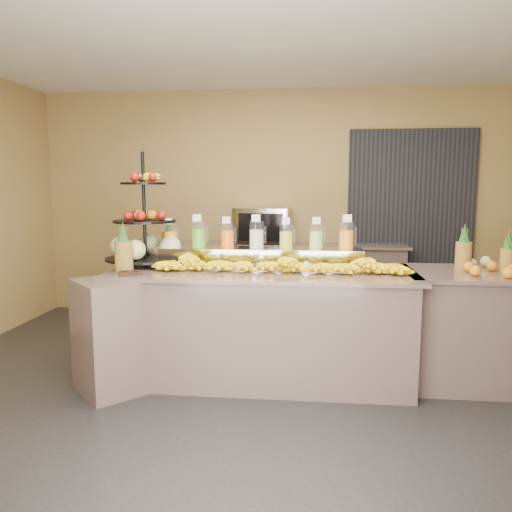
% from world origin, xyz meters
% --- Properties ---
extents(ground, '(6.00, 6.00, 0.00)m').
position_xyz_m(ground, '(0.00, 0.00, 0.00)').
color(ground, black).
rests_on(ground, ground).
extents(room_envelope, '(6.04, 5.02, 2.82)m').
position_xyz_m(room_envelope, '(0.19, 0.79, 1.88)').
color(room_envelope, olive).
rests_on(room_envelope, ground).
extents(buffet_counter, '(2.75, 1.25, 0.93)m').
position_xyz_m(buffet_counter, '(-0.12, 0.26, 0.47)').
color(buffet_counter, gray).
rests_on(buffet_counter, ground).
extents(right_counter, '(1.08, 0.88, 0.93)m').
position_xyz_m(right_counter, '(1.70, 0.40, 0.47)').
color(right_counter, gray).
rests_on(right_counter, ground).
extents(back_ledge, '(3.10, 0.55, 0.93)m').
position_xyz_m(back_ledge, '(0.00, 2.25, 0.47)').
color(back_ledge, gray).
rests_on(back_ledge, ground).
extents(pitcher_tray, '(1.85, 0.30, 0.15)m').
position_xyz_m(pitcher_tray, '(-0.08, 0.58, 1.01)').
color(pitcher_tray, gray).
rests_on(pitcher_tray, buffet_counter).
extents(juice_pitcher_orange_a, '(0.11, 0.12, 0.27)m').
position_xyz_m(juice_pitcher_orange_a, '(-0.86, 0.58, 1.17)').
color(juice_pitcher_orange_a, silver).
rests_on(juice_pitcher_orange_a, pitcher_tray).
extents(juice_pitcher_green, '(0.13, 0.13, 0.31)m').
position_xyz_m(juice_pitcher_green, '(-0.60, 0.58, 1.18)').
color(juice_pitcher_green, silver).
rests_on(juice_pitcher_green, pitcher_tray).
extents(juice_pitcher_orange_b, '(0.12, 0.12, 0.29)m').
position_xyz_m(juice_pitcher_orange_b, '(-0.34, 0.58, 1.18)').
color(juice_pitcher_orange_b, silver).
rests_on(juice_pitcher_orange_b, pitcher_tray).
extents(juice_pitcher_milk, '(0.13, 0.13, 0.31)m').
position_xyz_m(juice_pitcher_milk, '(-0.08, 0.58, 1.18)').
color(juice_pitcher_milk, silver).
rests_on(juice_pitcher_milk, pitcher_tray).
extents(juice_pitcher_lemon, '(0.12, 0.12, 0.28)m').
position_xyz_m(juice_pitcher_lemon, '(0.18, 0.58, 1.18)').
color(juice_pitcher_lemon, silver).
rests_on(juice_pitcher_lemon, pitcher_tray).
extents(juice_pitcher_lime, '(0.12, 0.12, 0.29)m').
position_xyz_m(juice_pitcher_lime, '(0.44, 0.58, 1.18)').
color(juice_pitcher_lime, silver).
rests_on(juice_pitcher_lime, pitcher_tray).
extents(juice_pitcher_orange_c, '(0.13, 0.13, 0.31)m').
position_xyz_m(juice_pitcher_orange_c, '(0.70, 0.58, 1.19)').
color(juice_pitcher_orange_c, silver).
rests_on(juice_pitcher_orange_c, pitcher_tray).
extents(banana_heap, '(2.07, 0.19, 0.17)m').
position_xyz_m(banana_heap, '(0.16, 0.25, 0.99)').
color(banana_heap, '#FFE90C').
rests_on(banana_heap, buffet_counter).
extents(fruit_stand, '(0.79, 0.79, 0.99)m').
position_xyz_m(fruit_stand, '(-1.02, 0.50, 1.18)').
color(fruit_stand, black).
rests_on(fruit_stand, buffet_counter).
extents(condiment_caddy, '(0.21, 0.19, 0.03)m').
position_xyz_m(condiment_caddy, '(-1.01, -0.04, 0.94)').
color(condiment_caddy, black).
rests_on(condiment_caddy, buffet_counter).
extents(pineapple_left_a, '(0.15, 0.15, 0.41)m').
position_xyz_m(pineapple_left_a, '(-1.12, 0.11, 1.08)').
color(pineapple_left_a, brown).
rests_on(pineapple_left_a, buffet_counter).
extents(pineapple_left_b, '(0.15, 0.15, 0.43)m').
position_xyz_m(pineapple_left_b, '(-0.91, 0.72, 1.09)').
color(pineapple_left_b, brown).
rests_on(pineapple_left_b, buffet_counter).
extents(right_fruit_pile, '(0.44, 0.42, 0.23)m').
position_xyz_m(right_fruit_pile, '(1.80, 0.37, 1.00)').
color(right_fruit_pile, brown).
rests_on(right_fruit_pile, right_counter).
extents(oven_warmer, '(0.68, 0.50, 0.43)m').
position_xyz_m(oven_warmer, '(-0.19, 2.25, 1.15)').
color(oven_warmer, gray).
rests_on(oven_warmer, back_ledge).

